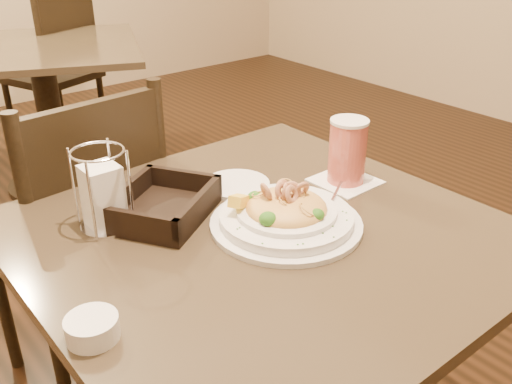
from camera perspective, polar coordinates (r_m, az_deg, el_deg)
main_table at (r=1.28m, az=0.58°, el=-12.75°), size 0.90×0.90×0.72m
background_table at (r=2.98m, az=-20.23°, el=9.27°), size 1.19×1.19×0.72m
dining_chair_near at (r=1.63m, az=-16.81°, el=-4.34°), size 0.46×0.46×0.93m
dining_chair_far at (r=3.42m, az=-19.33°, el=11.57°), size 0.54×0.54×0.93m
pasta_bowl at (r=1.15m, az=3.01°, el=-2.21°), size 0.34×0.31×0.10m
drink_glass at (r=1.33m, az=9.13°, el=3.99°), size 0.14×0.14×0.15m
bread_basket at (r=1.21m, az=-9.30°, el=-1.48°), size 0.28×0.27×0.06m
napkin_caddy at (r=1.17m, az=-15.06°, el=-0.25°), size 0.11×0.11×0.17m
side_plate at (r=1.33m, az=-1.96°, el=0.76°), size 0.17×0.17×0.01m
butter_ramekin at (r=0.91m, az=-16.07°, el=-12.95°), size 0.10×0.10×0.04m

